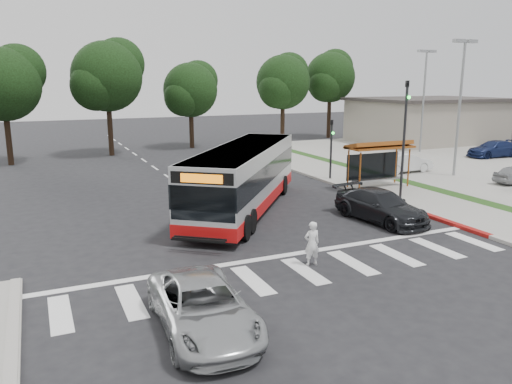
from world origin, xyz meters
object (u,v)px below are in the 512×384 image
dark_sedan (381,206)px  silver_suv_south (203,307)px  transit_bus (244,179)px  pedestrian (312,243)px

dark_sedan → silver_suv_south: 12.85m
transit_bus → dark_sedan: 6.85m
dark_sedan → transit_bus: bearing=131.3°
pedestrian → dark_sedan: 6.95m
pedestrian → silver_suv_south: (-5.08, -3.02, -0.13)m
silver_suv_south → pedestrian: bearing=33.5°
pedestrian → silver_suv_south: bearing=33.9°
transit_bus → silver_suv_south: bearing=-80.2°
transit_bus → silver_suv_south: size_ratio=2.57×
transit_bus → pedestrian: bearing=-58.1°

